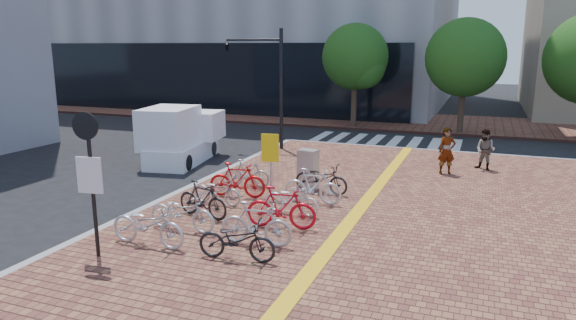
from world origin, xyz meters
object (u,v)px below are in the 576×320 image
at_px(bike_1, 182,212).
at_px(bike_6, 237,240).
at_px(pedestrian_a, 447,151).
at_px(notice_sign, 90,167).
at_px(bike_2, 203,200).
at_px(bike_11, 321,178).
at_px(bike_0, 148,225).
at_px(pedestrian_b, 485,150).
at_px(bike_8, 281,208).
at_px(bike_10, 313,186).
at_px(box_truck, 181,136).
at_px(bike_4, 237,180).
at_px(bike_5, 248,173).
at_px(bike_3, 217,191).
at_px(utility_box, 308,170).
at_px(traffic_light_pole, 256,66).
at_px(bike_7, 256,224).
at_px(yellow_sign, 271,154).
at_px(bike_9, 292,199).

height_order(bike_1, bike_6, bike_1).
relative_size(pedestrian_a, notice_sign, 0.53).
xyz_separation_m(pedestrian_a, notice_sign, (-6.78, -10.82, 1.21)).
distance_m(bike_2, bike_11, 4.21).
xyz_separation_m(bike_0, pedestrian_b, (7.41, 11.06, 0.26)).
bearing_deg(bike_8, bike_10, -9.77).
relative_size(pedestrian_b, box_truck, 0.36).
xyz_separation_m(bike_4, bike_6, (2.18, -4.40, -0.08)).
bearing_deg(bike_5, bike_10, -116.21).
distance_m(bike_0, bike_8, 3.37).
height_order(bike_3, bike_11, bike_11).
xyz_separation_m(bike_2, bike_10, (2.44, 2.33, 0.02)).
bearing_deg(box_truck, bike_4, -41.85).
relative_size(utility_box, traffic_light_pole, 0.25).
xyz_separation_m(bike_2, traffic_light_pole, (-2.84, 9.89, 3.23)).
relative_size(bike_3, bike_8, 0.86).
bearing_deg(bike_7, traffic_light_pole, 18.62).
distance_m(bike_3, bike_7, 3.53).
relative_size(bike_8, pedestrian_b, 1.19).
bearing_deg(yellow_sign, bike_7, -72.10).
xyz_separation_m(bike_8, bike_9, (-0.14, 1.19, -0.12)).
height_order(bike_3, bike_6, bike_6).
relative_size(bike_5, bike_6, 0.87).
height_order(pedestrian_b, utility_box, pedestrian_b).
height_order(utility_box, notice_sign, notice_sign).
xyz_separation_m(bike_7, box_truck, (-6.92, 7.66, 0.44)).
bearing_deg(bike_5, yellow_sign, -130.70).
height_order(bike_2, yellow_sign, yellow_sign).
distance_m(bike_1, bike_4, 3.22).
bearing_deg(bike_1, bike_5, 3.86).
relative_size(bike_11, notice_sign, 0.56).
distance_m(bike_0, traffic_light_pole, 12.86).
bearing_deg(utility_box, traffic_light_pole, 127.17).
relative_size(bike_7, bike_10, 1.00).
relative_size(bike_1, bike_2, 1.11).
relative_size(bike_4, notice_sign, 0.56).
bearing_deg(bike_8, yellow_sign, 20.65).
xyz_separation_m(bike_0, bike_8, (2.51, 2.25, 0.03)).
xyz_separation_m(yellow_sign, notice_sign, (-1.87, -5.71, 0.68)).
height_order(bike_9, box_truck, box_truck).
relative_size(bike_4, bike_8, 0.98).
height_order(bike_7, yellow_sign, yellow_sign).
xyz_separation_m(bike_10, bike_11, (-0.10, 1.17, -0.05)).
relative_size(bike_7, notice_sign, 0.54).
bearing_deg(pedestrian_a, bike_3, -155.71).
height_order(bike_0, notice_sign, notice_sign).
height_order(bike_3, box_truck, box_truck).
xyz_separation_m(bike_6, bike_9, (0.02, 3.44, -0.03)).
height_order(bike_7, notice_sign, notice_sign).
distance_m(bike_0, bike_7, 2.57).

